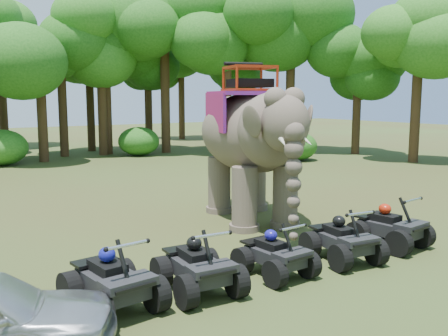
{
  "coord_description": "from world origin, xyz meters",
  "views": [
    {
      "loc": [
        -6.78,
        -9.25,
        3.68
      ],
      "look_at": [
        0.0,
        1.2,
        1.9
      ],
      "focal_mm": 40.0,
      "sensor_mm": 36.0,
      "label": 1
    }
  ],
  "objects_px": {
    "atv_4": "(390,221)",
    "atv_0": "(112,272)",
    "elephant": "(251,142)",
    "atv_1": "(198,259)",
    "atv_3": "(343,234)",
    "atv_2": "(275,248)"
  },
  "relations": [
    {
      "from": "atv_4",
      "to": "atv_0",
      "type": "bearing_deg",
      "value": 171.25
    },
    {
      "from": "elephant",
      "to": "atv_1",
      "type": "xyz_separation_m",
      "value": [
        -4.21,
        -4.12,
        -1.7
      ]
    },
    {
      "from": "atv_0",
      "to": "atv_3",
      "type": "bearing_deg",
      "value": -10.65
    },
    {
      "from": "atv_4",
      "to": "elephant",
      "type": "bearing_deg",
      "value": 99.4
    },
    {
      "from": "elephant",
      "to": "atv_2",
      "type": "bearing_deg",
      "value": -104.7
    },
    {
      "from": "atv_0",
      "to": "atv_2",
      "type": "xyz_separation_m",
      "value": [
        3.42,
        -0.24,
        -0.08
      ]
    },
    {
      "from": "atv_0",
      "to": "atv_1",
      "type": "height_order",
      "value": "atv_0"
    },
    {
      "from": "atv_0",
      "to": "atv_1",
      "type": "xyz_separation_m",
      "value": [
        1.63,
        -0.16,
        -0.02
      ]
    },
    {
      "from": "atv_1",
      "to": "atv_4",
      "type": "relative_size",
      "value": 0.99
    },
    {
      "from": "atv_1",
      "to": "atv_3",
      "type": "bearing_deg",
      "value": 0.44
    },
    {
      "from": "atv_1",
      "to": "atv_2",
      "type": "xyz_separation_m",
      "value": [
        1.79,
        -0.08,
        -0.06
      ]
    },
    {
      "from": "atv_0",
      "to": "atv_4",
      "type": "distance_m",
      "value": 7.08
    },
    {
      "from": "elephant",
      "to": "atv_2",
      "type": "relative_size",
      "value": 3.55
    },
    {
      "from": "atv_2",
      "to": "atv_4",
      "type": "xyz_separation_m",
      "value": [
        3.65,
        0.04,
        0.07
      ]
    },
    {
      "from": "atv_4",
      "to": "atv_1",
      "type": "bearing_deg",
      "value": 172.41
    },
    {
      "from": "atv_0",
      "to": "atv_1",
      "type": "distance_m",
      "value": 1.64
    },
    {
      "from": "elephant",
      "to": "atv_1",
      "type": "distance_m",
      "value": 6.13
    },
    {
      "from": "atv_0",
      "to": "atv_2",
      "type": "height_order",
      "value": "atv_0"
    },
    {
      "from": "elephant",
      "to": "atv_4",
      "type": "xyz_separation_m",
      "value": [
        1.24,
        -4.16,
        -1.69
      ]
    },
    {
      "from": "atv_2",
      "to": "atv_3",
      "type": "relative_size",
      "value": 0.93
    },
    {
      "from": "atv_1",
      "to": "atv_3",
      "type": "distance_m",
      "value": 3.66
    },
    {
      "from": "atv_3",
      "to": "atv_4",
      "type": "distance_m",
      "value": 1.8
    }
  ]
}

